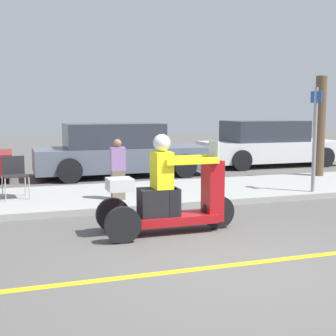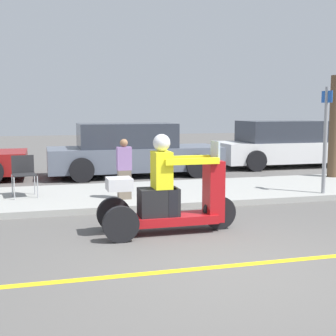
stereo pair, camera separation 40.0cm
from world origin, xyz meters
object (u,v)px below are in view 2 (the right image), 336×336
motorcycle_trike (169,198)px  spectator_mid_group (124,170)px  folding_chair_set_back (24,171)px  parked_car_lot_far (132,151)px  street_sign (325,136)px  tree_trunk (335,127)px  parked_car_lot_right (284,145)px

motorcycle_trike → spectator_mid_group: bearing=97.6°
spectator_mid_group → folding_chair_set_back: spectator_mid_group is taller
motorcycle_trike → parked_car_lot_far: (0.63, 6.23, 0.16)m
parked_car_lot_far → street_sign: 5.52m
parked_car_lot_far → tree_trunk: bearing=-26.3°
tree_trunk → street_sign: (-1.64, -2.06, -0.10)m
tree_trunk → spectator_mid_group: bearing=-164.5°
folding_chair_set_back → street_sign: bearing=-12.1°
motorcycle_trike → tree_trunk: 6.74m
folding_chair_set_back → street_sign: size_ratio=0.37×
motorcycle_trike → spectator_mid_group: 2.26m
tree_trunk → folding_chair_set_back: bearing=-174.3°
motorcycle_trike → folding_chair_set_back: 3.77m
parked_car_lot_far → motorcycle_trike: bearing=-95.7°
parked_car_lot_far → tree_trunk: (4.85, -2.39, 0.72)m
spectator_mid_group → tree_trunk: 6.03m
tree_trunk → street_sign: 2.64m
motorcycle_trike → parked_car_lot_right: motorcycle_trike is taller
motorcycle_trike → folding_chair_set_back: size_ratio=2.59×
spectator_mid_group → folding_chair_set_back: size_ratio=1.43×
motorcycle_trike → folding_chair_set_back: motorcycle_trike is taller
tree_trunk → parked_car_lot_far: bearing=153.7°
folding_chair_set_back → parked_car_lot_right: parked_car_lot_right is taller
parked_car_lot_right → street_sign: (-2.01, -5.26, 0.61)m
parked_car_lot_right → tree_trunk: tree_trunk is taller
spectator_mid_group → street_sign: (4.13, -0.46, 0.63)m
tree_trunk → motorcycle_trike: bearing=-145.0°
motorcycle_trike → folding_chair_set_back: bearing=125.7°
spectator_mid_group → parked_car_lot_right: parked_car_lot_right is taller
parked_car_lot_far → street_sign: bearing=-54.2°
street_sign → folding_chair_set_back: bearing=167.9°
spectator_mid_group → tree_trunk: tree_trunk is taller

